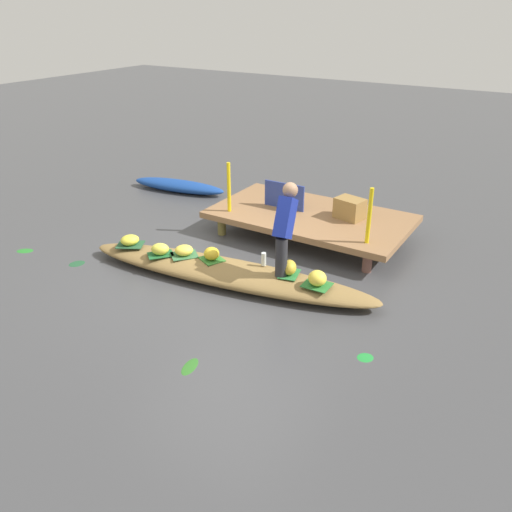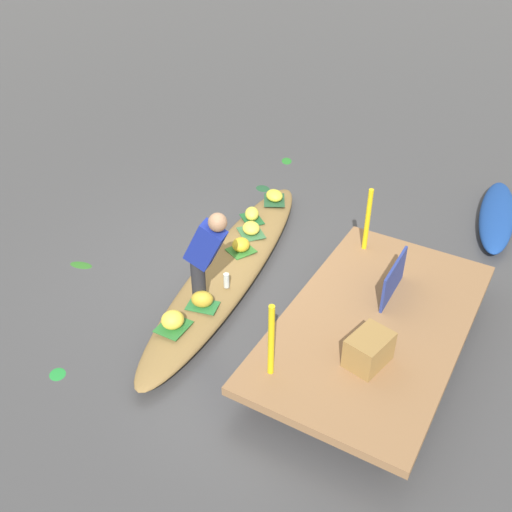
{
  "view_description": "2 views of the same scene",
  "coord_description": "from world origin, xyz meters",
  "px_view_note": "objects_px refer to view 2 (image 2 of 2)",
  "views": [
    {
      "loc": [
        3.75,
        -5.28,
        3.53
      ],
      "look_at": [
        0.34,
        0.23,
        0.37
      ],
      "focal_mm": 36.75,
      "sensor_mm": 36.0,
      "label": 1
    },
    {
      "loc": [
        4.97,
        3.27,
        4.59
      ],
      "look_at": [
        -0.1,
        0.34,
        0.39
      ],
      "focal_mm": 41.51,
      "sensor_mm": 36.0,
      "label": 2
    }
  ],
  "objects_px": {
    "moored_boat": "(497,215)",
    "banana_bunch_0": "(251,228)",
    "vendor_person": "(205,252)",
    "produce_crate": "(369,350)",
    "banana_bunch_2": "(173,320)",
    "banana_bunch_5": "(241,245)",
    "banana_bunch_4": "(202,299)",
    "vendor_boat": "(229,269)",
    "banana_bunch_1": "(274,196)",
    "banana_bunch_3": "(252,214)",
    "water_bottle": "(226,280)",
    "market_banner": "(394,279)"
  },
  "relations": [
    {
      "from": "vendor_boat",
      "to": "produce_crate",
      "type": "bearing_deg",
      "value": 59.19
    },
    {
      "from": "banana_bunch_3",
      "to": "water_bottle",
      "type": "bearing_deg",
      "value": 19.11
    },
    {
      "from": "vendor_boat",
      "to": "banana_bunch_4",
      "type": "relative_size",
      "value": 17.72
    },
    {
      "from": "banana_bunch_2",
      "to": "banana_bunch_4",
      "type": "bearing_deg",
      "value": 170.09
    },
    {
      "from": "banana_bunch_1",
      "to": "banana_bunch_4",
      "type": "relative_size",
      "value": 1.11
    },
    {
      "from": "vendor_boat",
      "to": "banana_bunch_5",
      "type": "bearing_deg",
      "value": 167.28
    },
    {
      "from": "vendor_boat",
      "to": "banana_bunch_1",
      "type": "relative_size",
      "value": 15.9
    },
    {
      "from": "vendor_boat",
      "to": "banana_bunch_2",
      "type": "distance_m",
      "value": 1.35
    },
    {
      "from": "vendor_person",
      "to": "produce_crate",
      "type": "relative_size",
      "value": 2.75
    },
    {
      "from": "vendor_boat",
      "to": "water_bottle",
      "type": "height_order",
      "value": "water_bottle"
    },
    {
      "from": "moored_boat",
      "to": "banana_bunch_0",
      "type": "distance_m",
      "value": 3.59
    },
    {
      "from": "banana_bunch_3",
      "to": "banana_bunch_5",
      "type": "height_order",
      "value": "banana_bunch_5"
    },
    {
      "from": "banana_bunch_4",
      "to": "water_bottle",
      "type": "xyz_separation_m",
      "value": [
        -0.43,
        0.05,
        -0.01
      ]
    },
    {
      "from": "banana_bunch_1",
      "to": "banana_bunch_2",
      "type": "relative_size",
      "value": 1.11
    },
    {
      "from": "banana_bunch_3",
      "to": "banana_bunch_2",
      "type": "bearing_deg",
      "value": 9.13
    },
    {
      "from": "banana_bunch_2",
      "to": "banana_bunch_5",
      "type": "relative_size",
      "value": 1.1
    },
    {
      "from": "vendor_person",
      "to": "produce_crate",
      "type": "distance_m",
      "value": 1.99
    },
    {
      "from": "banana_bunch_2",
      "to": "vendor_boat",
      "type": "bearing_deg",
      "value": -174.4
    },
    {
      "from": "banana_bunch_2",
      "to": "water_bottle",
      "type": "xyz_separation_m",
      "value": [
        -0.87,
        0.13,
        -0.01
      ]
    },
    {
      "from": "water_bottle",
      "to": "banana_bunch_5",
      "type": "bearing_deg",
      "value": -161.79
    },
    {
      "from": "banana_bunch_3",
      "to": "market_banner",
      "type": "bearing_deg",
      "value": 71.13
    },
    {
      "from": "moored_boat",
      "to": "banana_bunch_4",
      "type": "relative_size",
      "value": 8.36
    },
    {
      "from": "vendor_boat",
      "to": "banana_bunch_1",
      "type": "distance_m",
      "value": 1.62
    },
    {
      "from": "banana_bunch_2",
      "to": "banana_bunch_1",
      "type": "bearing_deg",
      "value": -173.12
    },
    {
      "from": "banana_bunch_3",
      "to": "vendor_boat",
      "type": "bearing_deg",
      "value": 13.78
    },
    {
      "from": "banana_bunch_3",
      "to": "banana_bunch_4",
      "type": "distance_m",
      "value": 1.91
    },
    {
      "from": "banana_bunch_1",
      "to": "produce_crate",
      "type": "distance_m",
      "value": 3.46
    },
    {
      "from": "vendor_boat",
      "to": "market_banner",
      "type": "relative_size",
      "value": 6.0
    },
    {
      "from": "banana_bunch_2",
      "to": "vendor_person",
      "type": "bearing_deg",
      "value": 170.44
    },
    {
      "from": "vendor_boat",
      "to": "banana_bunch_5",
      "type": "height_order",
      "value": "banana_bunch_5"
    },
    {
      "from": "banana_bunch_0",
      "to": "banana_bunch_2",
      "type": "distance_m",
      "value": 2.02
    },
    {
      "from": "moored_boat",
      "to": "banana_bunch_3",
      "type": "distance_m",
      "value": 3.54
    },
    {
      "from": "banana_bunch_2",
      "to": "banana_bunch_5",
      "type": "distance_m",
      "value": 1.59
    },
    {
      "from": "banana_bunch_0",
      "to": "banana_bunch_4",
      "type": "distance_m",
      "value": 1.58
    },
    {
      "from": "banana_bunch_5",
      "to": "produce_crate",
      "type": "height_order",
      "value": "produce_crate"
    },
    {
      "from": "market_banner",
      "to": "banana_bunch_3",
      "type": "bearing_deg",
      "value": -109.83
    },
    {
      "from": "banana_bunch_0",
      "to": "market_banner",
      "type": "height_order",
      "value": "market_banner"
    },
    {
      "from": "banana_bunch_2",
      "to": "banana_bunch_5",
      "type": "xyz_separation_m",
      "value": [
        -1.59,
        -0.11,
        -0.01
      ]
    },
    {
      "from": "moored_boat",
      "to": "banana_bunch_5",
      "type": "height_order",
      "value": "banana_bunch_5"
    },
    {
      "from": "vendor_boat",
      "to": "vendor_person",
      "type": "relative_size",
      "value": 3.61
    },
    {
      "from": "vendor_boat",
      "to": "vendor_person",
      "type": "xyz_separation_m",
      "value": [
        0.79,
        0.22,
        0.81
      ]
    },
    {
      "from": "moored_boat",
      "to": "water_bottle",
      "type": "distance_m",
      "value": 4.22
    },
    {
      "from": "moored_boat",
      "to": "banana_bunch_0",
      "type": "height_order",
      "value": "banana_bunch_0"
    },
    {
      "from": "moored_boat",
      "to": "banana_bunch_1",
      "type": "xyz_separation_m",
      "value": [
        1.43,
        -2.86,
        0.22
      ]
    },
    {
      "from": "banana_bunch_2",
      "to": "produce_crate",
      "type": "relative_size",
      "value": 0.56
    },
    {
      "from": "moored_boat",
      "to": "banana_bunch_4",
      "type": "xyz_separation_m",
      "value": [
        3.9,
        -2.43,
        0.24
      ]
    },
    {
      "from": "banana_bunch_5",
      "to": "market_banner",
      "type": "bearing_deg",
      "value": 88.51
    },
    {
      "from": "banana_bunch_3",
      "to": "vendor_person",
      "type": "height_order",
      "value": "vendor_person"
    },
    {
      "from": "market_banner",
      "to": "produce_crate",
      "type": "height_order",
      "value": "market_banner"
    },
    {
      "from": "banana_bunch_5",
      "to": "banana_bunch_2",
      "type": "bearing_deg",
      "value": 3.93
    }
  ]
}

